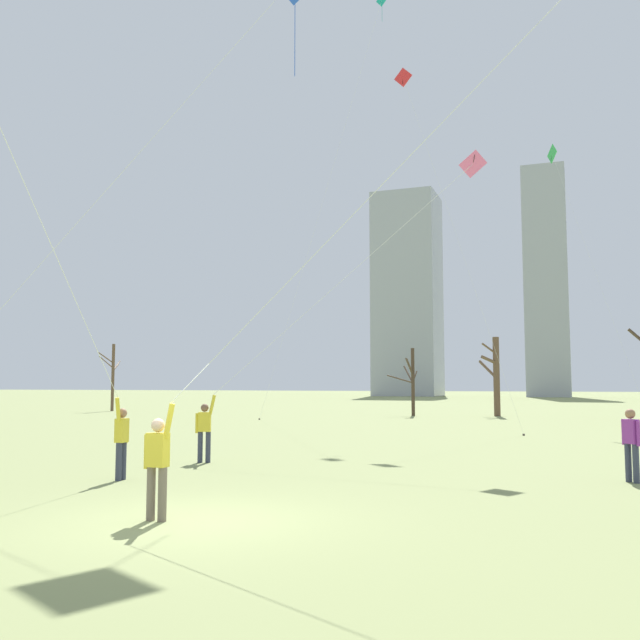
% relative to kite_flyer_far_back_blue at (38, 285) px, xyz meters
% --- Properties ---
extents(ground_plane, '(400.00, 400.00, 0.00)m').
position_rel_kite_flyer_far_back_blue_xyz_m(ground_plane, '(6.28, -3.38, -4.53)').
color(ground_plane, '#848E56').
extents(kite_flyer_far_back_blue, '(7.90, 6.47, 14.62)m').
position_rel_kite_flyer_far_back_blue_xyz_m(kite_flyer_far_back_blue, '(0.00, 0.00, 0.00)').
color(kite_flyer_far_back_blue, '#726656').
rests_on(kite_flyer_far_back_blue, ground).
extents(kite_flyer_foreground_left_purple, '(9.07, 1.92, 10.58)m').
position_rel_kite_flyer_far_back_blue_xyz_m(kite_flyer_foreground_left_purple, '(7.57, -3.14, -1.60)').
color(kite_flyer_foreground_left_purple, '#726656').
rests_on(kite_flyer_foreground_left_purple, ground).
extents(kite_flyer_midfield_center_pink, '(7.55, 5.14, 9.62)m').
position_rel_kite_flyer_far_back_blue_xyz_m(kite_flyer_midfield_center_pink, '(3.04, 4.55, -2.73)').
color(kite_flyer_midfield_center_pink, '#33384C').
rests_on(kite_flyer_midfield_center_pink, ground).
extents(kite_flyer_midfield_right_orange, '(2.52, 12.04, 13.52)m').
position_rel_kite_flyer_far_back_blue_xyz_m(kite_flyer_midfield_right_orange, '(2.74, -1.97, -1.19)').
color(kite_flyer_midfield_right_orange, '#33384C').
rests_on(kite_flyer_midfield_right_orange, ground).
extents(bystander_far_off_by_trees, '(0.37, 0.41, 1.62)m').
position_rel_kite_flyer_far_back_blue_xyz_m(bystander_far_off_by_trees, '(13.19, 3.89, -3.63)').
color(bystander_far_off_by_trees, '#33384C').
rests_on(bystander_far_off_by_trees, ground).
extents(distant_kite_drifting_right_red, '(5.89, 1.60, 17.65)m').
position_rel_kite_flyer_far_back_blue_xyz_m(distant_kite_drifting_right_red, '(5.00, 18.82, 11.14)').
color(distant_kite_drifting_right_red, red).
rests_on(distant_kite_drifting_right_red, ground).
extents(distant_kite_low_near_trees_teal, '(7.97, 1.62, 26.49)m').
position_rel_kite_flyer_far_back_blue_xyz_m(distant_kite_low_near_trees_teal, '(0.09, 26.83, 17.26)').
color(distant_kite_low_near_trees_teal, teal).
rests_on(distant_kite_low_near_trees_teal, ground).
extents(distant_kite_high_overhead_green, '(4.39, 6.30, 15.68)m').
position_rel_kite_flyer_far_back_blue_xyz_m(distant_kite_high_overhead_green, '(11.41, 26.68, 9.53)').
color(distant_kite_high_overhead_green, green).
rests_on(distant_kite_high_overhead_green, ground).
extents(bare_tree_center, '(0.91, 2.75, 5.40)m').
position_rel_kite_flyer_far_back_blue_xyz_m(bare_tree_center, '(-23.17, 33.79, -1.68)').
color(bare_tree_center, brown).
rests_on(bare_tree_center, ground).
extents(bare_tree_far_right_edge, '(1.90, 2.61, 4.64)m').
position_rel_kite_flyer_far_back_blue_xyz_m(bare_tree_far_right_edge, '(1.35, 34.07, -2.08)').
color(bare_tree_far_right_edge, '#423326').
rests_on(bare_tree_far_right_edge, ground).
extents(bare_tree_leftmost, '(1.53, 1.74, 5.37)m').
position_rel_kite_flyer_far_back_blue_xyz_m(bare_tree_leftmost, '(6.83, 35.45, -1.73)').
color(bare_tree_leftmost, brown).
rests_on(bare_tree_leftmost, ground).
extents(skyline_wide_slab, '(11.37, 10.49, 37.10)m').
position_rel_kite_flyer_far_back_blue_xyz_m(skyline_wide_slab, '(-17.00, 111.68, 14.01)').
color(skyline_wide_slab, '#9EA3AD').
rests_on(skyline_wide_slab, ground).
extents(skyline_slender_spire, '(7.04, 5.08, 39.05)m').
position_rel_kite_flyer_far_back_blue_xyz_m(skyline_slender_spire, '(7.46, 108.87, 14.99)').
color(skyline_slender_spire, '#9EA3AD').
rests_on(skyline_slender_spire, ground).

